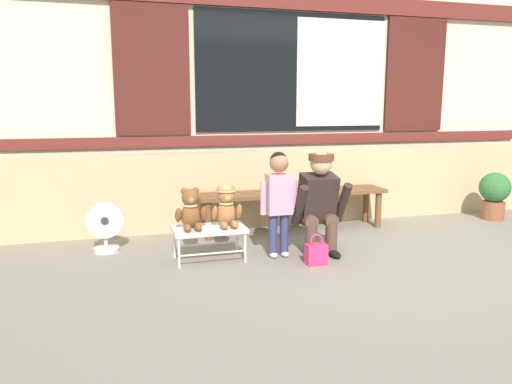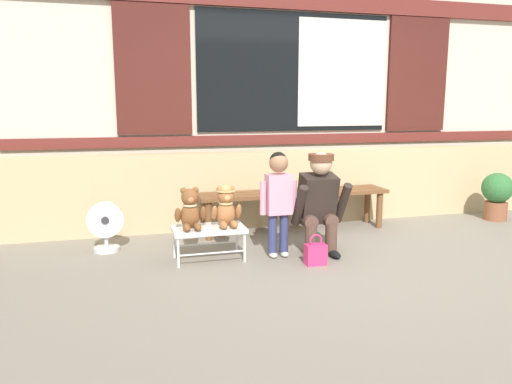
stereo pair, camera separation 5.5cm
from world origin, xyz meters
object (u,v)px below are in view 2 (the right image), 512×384
object	(u,v)px
teddy_bear_plain	(190,210)
teddy_bear_with_hat	(226,207)
small_display_bench	(209,231)
child_standing	(278,193)
adult_crouching	(319,203)
floor_fan	(106,227)
handbag_on_ground	(316,254)
wooden_bench_long	(294,197)
potted_plant	(497,193)

from	to	relation	value
teddy_bear_plain	teddy_bear_with_hat	distance (m)	0.32
small_display_bench	child_standing	distance (m)	0.71
child_standing	teddy_bear_plain	bearing A→B (deg)	174.88
adult_crouching	floor_fan	size ratio (longest dim) A/B	1.98
small_display_bench	handbag_on_ground	world-z (taller)	small_display_bench
wooden_bench_long	floor_fan	size ratio (longest dim) A/B	4.37
small_display_bench	handbag_on_ground	bearing A→B (deg)	-23.63
small_display_bench	teddy_bear_plain	bearing A→B (deg)	179.49
teddy_bear_with_hat	child_standing	xyz separation A→B (m)	(0.46, -0.07, 0.12)
teddy_bear_with_hat	potted_plant	world-z (taller)	teddy_bear_with_hat
wooden_bench_long	small_display_bench	distance (m)	1.35
teddy_bear_with_hat	handbag_on_ground	size ratio (longest dim) A/B	1.34
wooden_bench_long	handbag_on_ground	distance (m)	1.22
child_standing	floor_fan	world-z (taller)	child_standing
wooden_bench_long	small_display_bench	world-z (taller)	wooden_bench_long
adult_crouching	potted_plant	world-z (taller)	adult_crouching
wooden_bench_long	adult_crouching	xyz separation A→B (m)	(-0.07, -0.86, 0.11)
small_display_bench	potted_plant	distance (m)	3.65
teddy_bear_with_hat	potted_plant	xyz separation A→B (m)	(3.44, 0.62, -0.15)
teddy_bear_plain	adult_crouching	xyz separation A→B (m)	(1.18, -0.07, 0.02)
handbag_on_ground	child_standing	bearing A→B (deg)	127.86
wooden_bench_long	teddy_bear_with_hat	xyz separation A→B (m)	(-0.92, -0.79, 0.10)
potted_plant	handbag_on_ground	bearing A→B (deg)	-159.93
handbag_on_ground	potted_plant	world-z (taller)	potted_plant
potted_plant	floor_fan	distance (m)	4.49
adult_crouching	potted_plant	xyz separation A→B (m)	(2.58, 0.69, -0.16)
floor_fan	wooden_bench_long	bearing A→B (deg)	8.11
small_display_bench	floor_fan	size ratio (longest dim) A/B	1.33
child_standing	floor_fan	xyz separation A→B (m)	(-1.51, 0.58, -0.35)
wooden_bench_long	adult_crouching	bearing A→B (deg)	-94.37
adult_crouching	floor_fan	world-z (taller)	adult_crouching
adult_crouching	handbag_on_ground	world-z (taller)	adult_crouching
floor_fan	teddy_bear_plain	bearing A→B (deg)	-34.74
handbag_on_ground	adult_crouching	bearing A→B (deg)	63.44
small_display_bench	floor_fan	world-z (taller)	floor_fan
handbag_on_ground	potted_plant	bearing A→B (deg)	20.07
teddy_bear_plain	floor_fan	xyz separation A→B (m)	(-0.73, 0.51, -0.23)
wooden_bench_long	handbag_on_ground	bearing A→B (deg)	-100.60
adult_crouching	floor_fan	distance (m)	2.01
small_display_bench	teddy_bear_with_hat	xyz separation A→B (m)	(0.16, 0.00, 0.21)
teddy_bear_plain	adult_crouching	distance (m)	1.18
floor_fan	handbag_on_ground	bearing A→B (deg)	-26.79
wooden_bench_long	adult_crouching	distance (m)	0.87
wooden_bench_long	child_standing	xyz separation A→B (m)	(-0.46, -0.86, 0.22)
wooden_bench_long	small_display_bench	xyz separation A→B (m)	(-1.08, -0.79, -0.11)
teddy_bear_with_hat	small_display_bench	bearing A→B (deg)	-179.23
child_standing	potted_plant	xyz separation A→B (m)	(2.97, 0.69, -0.27)
wooden_bench_long	small_display_bench	size ratio (longest dim) A/B	3.28
small_display_bench	adult_crouching	bearing A→B (deg)	-4.11
small_display_bench	handbag_on_ground	xyz separation A→B (m)	(0.87, -0.38, -0.17)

